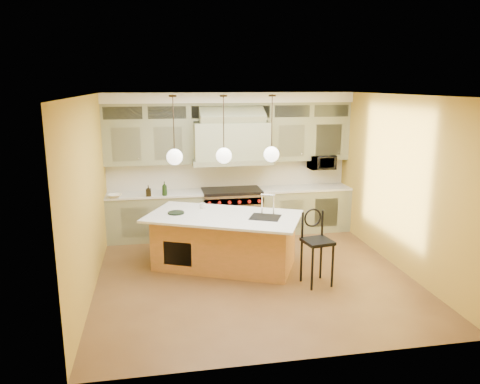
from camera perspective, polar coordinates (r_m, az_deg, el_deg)
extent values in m
plane|color=brown|center=(7.83, 1.56, -9.98)|extent=(5.00, 5.00, 0.00)
plane|color=white|center=(7.21, 1.70, 11.73)|extent=(5.00, 5.00, 0.00)
plane|color=gold|center=(9.80, -1.39, 3.57)|extent=(5.00, 0.00, 5.00)
plane|color=gold|center=(5.06, 7.50, -5.71)|extent=(5.00, 0.00, 5.00)
plane|color=gold|center=(7.31, -17.94, -0.37)|extent=(0.00, 5.00, 5.00)
plane|color=gold|center=(8.26, 18.85, 1.07)|extent=(0.00, 5.00, 5.00)
cube|color=gray|center=(9.59, -10.24, -2.98)|extent=(1.90, 0.65, 0.90)
cube|color=gray|center=(10.06, 7.70, -2.12)|extent=(1.90, 0.65, 0.90)
cube|color=silver|center=(9.47, -10.36, -0.24)|extent=(1.90, 0.68, 0.04)
cube|color=silver|center=(9.95, 7.78, 0.49)|extent=(1.90, 0.68, 0.04)
cube|color=silver|center=(9.82, -1.36, 2.23)|extent=(5.00, 0.04, 0.56)
cube|color=gray|center=(9.45, -11.07, 5.89)|extent=(1.75, 0.35, 0.85)
cube|color=gray|center=(9.95, 8.10, 6.35)|extent=(1.75, 0.35, 0.85)
cube|color=gray|center=(9.39, -1.07, 6.24)|extent=(1.50, 0.70, 0.75)
cube|color=#727455|center=(9.45, -1.06, 3.83)|extent=(1.60, 0.76, 0.10)
cube|color=#333833|center=(9.51, -1.25, 9.80)|extent=(5.00, 0.35, 0.35)
cube|color=white|center=(9.48, -1.24, 11.46)|extent=(5.00, 0.47, 0.20)
cube|color=silver|center=(9.68, -1.03, -2.61)|extent=(1.20, 0.70, 0.90)
cube|color=black|center=(9.56, -1.04, 0.16)|extent=(1.20, 0.70, 0.06)
cube|color=silver|center=(9.29, -0.72, -1.18)|extent=(1.20, 0.06, 0.14)
cube|color=#A27239|center=(8.02, -1.90, -6.05)|extent=(2.51, 1.93, 0.88)
cube|color=silver|center=(7.84, -2.02, -2.99)|extent=(2.84, 2.26, 0.04)
cube|color=black|center=(7.73, 3.09, -3.24)|extent=(0.62, 0.59, 0.05)
cylinder|color=black|center=(7.22, 8.80, -9.27)|extent=(0.04, 0.04, 0.68)
cylinder|color=black|center=(7.39, 11.21, -8.84)|extent=(0.04, 0.04, 0.68)
cylinder|color=black|center=(7.51, 7.49, -8.34)|extent=(0.04, 0.04, 0.68)
cylinder|color=black|center=(7.67, 9.84, -7.96)|extent=(0.04, 0.04, 0.68)
cube|color=black|center=(7.32, 9.44, -5.97)|extent=(0.48, 0.48, 0.05)
torus|color=black|center=(7.37, 8.86, -3.12)|extent=(0.30, 0.08, 0.30)
imported|color=black|center=(10.05, 9.91, 3.62)|extent=(0.54, 0.37, 0.30)
imported|color=black|center=(9.20, -9.19, 0.41)|extent=(0.12, 0.12, 0.28)
imported|color=black|center=(9.20, -11.10, 0.15)|extent=(0.10, 0.10, 0.22)
imported|color=white|center=(9.25, -15.01, -0.46)|extent=(0.28, 0.28, 0.07)
imported|color=silver|center=(8.26, -4.61, -1.69)|extent=(0.11, 0.11, 0.10)
cylinder|color=#2D2319|center=(7.51, -8.21, 11.51)|extent=(0.12, 0.12, 0.03)
cylinder|color=#2D2319|center=(7.53, -8.10, 8.13)|extent=(0.02, 0.02, 0.93)
sphere|color=white|center=(7.60, -7.98, 4.25)|extent=(0.26, 0.26, 0.26)
cylinder|color=#2D2319|center=(7.58, -2.04, 11.65)|extent=(0.12, 0.12, 0.03)
cylinder|color=#2D2319|center=(7.61, -2.01, 8.29)|extent=(0.02, 0.02, 0.93)
sphere|color=white|center=(7.67, -1.98, 4.46)|extent=(0.26, 0.26, 0.26)
cylinder|color=#2D2319|center=(7.74, 3.96, 11.65)|extent=(0.12, 0.12, 0.03)
cylinder|color=#2D2319|center=(7.76, 3.91, 8.37)|extent=(0.02, 0.02, 0.93)
sphere|color=white|center=(7.82, 3.85, 4.61)|extent=(0.26, 0.26, 0.26)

